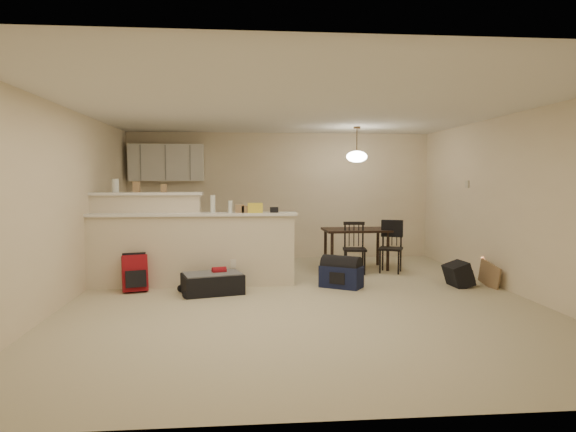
{
  "coord_description": "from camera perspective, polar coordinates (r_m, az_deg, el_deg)",
  "views": [
    {
      "loc": [
        -0.77,
        -6.73,
        1.59
      ],
      "look_at": [
        -0.1,
        0.7,
        1.05
      ],
      "focal_mm": 32.0,
      "sensor_mm": 36.0,
      "label": 1
    }
  ],
  "objects": [
    {
      "name": "cardboard_sheet",
      "position": [
        8.14,
        21.47,
        -6.12
      ],
      "size": [
        0.09,
        0.47,
        0.36
      ],
      "primitive_type": "cube",
      "rotation": [
        0.0,
        0.0,
        1.71
      ],
      "color": "#94714C",
      "rests_on": "ground"
    },
    {
      "name": "upper_cabinets",
      "position": [
        10.15,
        -13.33,
        5.78
      ],
      "size": [
        1.4,
        0.34,
        0.7
      ],
      "primitive_type": "cube",
      "color": "white",
      "rests_on": "room"
    },
    {
      "name": "pouch",
      "position": [
        7.65,
        -1.55,
        0.7
      ],
      "size": [
        0.12,
        0.1,
        0.08
      ],
      "primitive_type": "cube",
      "color": "#94714C",
      "rests_on": "breakfast_bar"
    },
    {
      "name": "pendant_lamp",
      "position": [
        9.11,
        7.64,
        6.62
      ],
      "size": [
        0.36,
        0.36,
        0.62
      ],
      "color": "brown",
      "rests_on": "room"
    },
    {
      "name": "dining_table",
      "position": [
        9.15,
        7.56,
        -1.96
      ],
      "size": [
        1.15,
        0.78,
        0.71
      ],
      "rotation": [
        0.0,
        0.0,
        0.03
      ],
      "color": "black",
      "rests_on": "ground"
    },
    {
      "name": "bottle_a",
      "position": [
        7.65,
        -8.36,
        1.32
      ],
      "size": [
        0.07,
        0.07,
        0.26
      ],
      "primitive_type": "cylinder",
      "color": "silver",
      "rests_on": "breakfast_bar"
    },
    {
      "name": "cereal_box",
      "position": [
        8.0,
        -16.49,
        3.11
      ],
      "size": [
        0.1,
        0.07,
        0.16
      ],
      "primitive_type": "cube",
      "color": "#94714C",
      "rests_on": "breakfast_bar"
    },
    {
      "name": "kitchen_counter",
      "position": [
        10.06,
        -12.16,
        -2.46
      ],
      "size": [
        1.8,
        0.6,
        0.9
      ],
      "primitive_type": "cube",
      "color": "white",
      "rests_on": "ground"
    },
    {
      "name": "small_box",
      "position": [
        7.93,
        -13.64,
        3.02
      ],
      "size": [
        0.08,
        0.06,
        0.12
      ],
      "primitive_type": "cube",
      "color": "#94714C",
      "rests_on": "breakfast_bar"
    },
    {
      "name": "breakfast_bar",
      "position": [
        7.83,
        -12.38,
        -3.16
      ],
      "size": [
        3.08,
        0.58,
        1.39
      ],
      "color": "beige",
      "rests_on": "ground"
    },
    {
      "name": "extra_item_x",
      "position": [
        7.64,
        -5.39,
        0.82
      ],
      "size": [
        0.13,
        0.1,
        0.12
      ],
      "primitive_type": "cube",
      "color": "#94714C",
      "rests_on": "breakfast_bar"
    },
    {
      "name": "bottle_b",
      "position": [
        7.64,
        -6.43,
        1.04
      ],
      "size": [
        0.06,
        0.06,
        0.18
      ],
      "primitive_type": "cylinder",
      "color": "silver",
      "rests_on": "breakfast_bar"
    },
    {
      "name": "bag_lump",
      "position": [
        7.64,
        -3.67,
        0.91
      ],
      "size": [
        0.22,
        0.18,
        0.14
      ],
      "primitive_type": "cube",
      "color": "#94714C",
      "rests_on": "breakfast_bar"
    },
    {
      "name": "jar",
      "position": [
        8.07,
        -18.62,
        3.22
      ],
      "size": [
        0.1,
        0.1,
        0.2
      ],
      "primitive_type": "cylinder",
      "color": "silver",
      "rests_on": "breakfast_bar"
    },
    {
      "name": "navy_duffel",
      "position": [
        7.61,
        5.93,
        -6.7
      ],
      "size": [
        0.67,
        0.59,
        0.32
      ],
      "primitive_type": "cube",
      "rotation": [
        0.0,
        0.0,
        -0.57
      ],
      "color": "#121839",
      "rests_on": "ground"
    },
    {
      "name": "thermostat",
      "position": [
        9.09,
        19.28,
        3.35
      ],
      "size": [
        0.02,
        0.12,
        0.12
      ],
      "primitive_type": "cube",
      "color": "beige",
      "rests_on": "room"
    },
    {
      "name": "black_daypack",
      "position": [
        8.04,
        18.4,
        -6.22
      ],
      "size": [
        0.3,
        0.41,
        0.34
      ],
      "primitive_type": "cube",
      "rotation": [
        0.0,
        0.0,
        1.65
      ],
      "color": "black",
      "rests_on": "ground"
    },
    {
      "name": "red_backpack",
      "position": [
        7.61,
        -16.66,
        -6.13
      ],
      "size": [
        0.39,
        0.3,
        0.51
      ],
      "primitive_type": "cube",
      "rotation": [
        0.0,
        0.0,
        0.29
      ],
      "color": "maroon",
      "rests_on": "ground"
    },
    {
      "name": "dining_chair_near",
      "position": [
        8.71,
        7.42,
        -3.54
      ],
      "size": [
        0.42,
        0.4,
        0.86
      ],
      "primitive_type": null,
      "rotation": [
        0.0,
        0.0,
        -0.12
      ],
      "color": "black",
      "rests_on": "ground"
    },
    {
      "name": "extra_item_y",
      "position": [
        7.64,
        -4.76,
        0.75
      ],
      "size": [
        0.11,
        0.1,
        0.1
      ],
      "primitive_type": "cube",
      "color": "#94714C",
      "rests_on": "breakfast_bar"
    },
    {
      "name": "room",
      "position": [
        6.78,
        1.38,
        1.26
      ],
      "size": [
        7.0,
        7.02,
        2.5
      ],
      "color": "beige",
      "rests_on": "ground"
    },
    {
      "name": "dining_chair_far",
      "position": [
        8.89,
        11.33,
        -3.41
      ],
      "size": [
        0.49,
        0.49,
        0.87
      ],
      "primitive_type": null,
      "rotation": [
        0.0,
        0.0,
        -0.43
      ],
      "color": "black",
      "rests_on": "ground"
    },
    {
      "name": "suitcase",
      "position": [
        7.26,
        -8.39,
        -7.45
      ],
      "size": [
        0.92,
        0.72,
        0.27
      ],
      "primitive_type": "cube",
      "rotation": [
        0.0,
        0.0,
        0.27
      ],
      "color": "black",
      "rests_on": "ground"
    }
  ]
}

